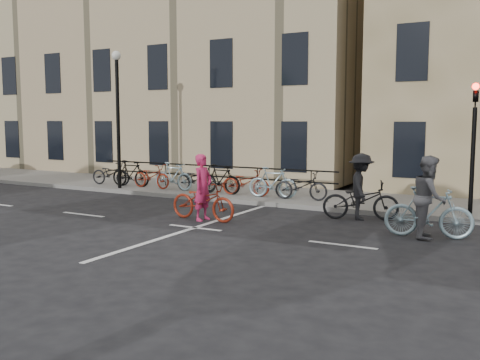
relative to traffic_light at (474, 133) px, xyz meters
The scene contains 10 objects.
ground 7.96m from the traffic_light, 145.01° to the right, with size 120.00×120.00×0.00m, color black.
sidewalk 10.60m from the traffic_light, behind, with size 46.00×4.00×0.15m, color slate.
building_west 17.70m from the traffic_light, 150.33° to the left, with size 20.00×10.00×10.00m, color tan.
traffic_light is the anchor object (origin of this frame).
lamp_post 12.74m from the traffic_light, behind, with size 0.36×0.36×5.28m.
bollard_east 2.21m from the traffic_light, behind, with size 0.14×0.14×0.90m, color black.
parked_bikes 9.70m from the traffic_light, behind, with size 10.40×1.23×1.05m.
cyclist_pink 7.61m from the traffic_light, 153.19° to the right, with size 2.13×0.84×1.87m.
cyclist_grey 3.16m from the traffic_light, 104.13° to the right, with size 2.12×1.07×1.98m.
cyclist_dark 3.42m from the traffic_light, 158.44° to the right, with size 2.24×1.39×1.88m.
Camera 1 is at (7.72, -11.44, 2.82)m, focal length 40.00 mm.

